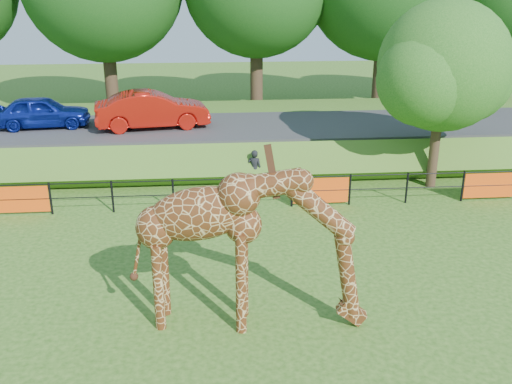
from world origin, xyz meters
The scene contains 9 objects.
ground centered at (0.00, 0.00, 0.00)m, with size 90.00×90.00×0.00m, color #295615.
giraffe centered at (0.04, 1.08, 1.85)m, with size 5.19×0.95×3.70m, color #532911, non-canonical shape.
perimeter_fence centered at (0.00, 8.00, 0.55)m, with size 28.07×0.10×1.10m, color black, non-canonical shape.
embankment centered at (0.00, 15.50, 0.65)m, with size 40.00×9.00×1.30m, color #295615.
road centered at (0.00, 14.00, 1.36)m, with size 40.00×5.00×0.12m, color #313134.
car_blue centered at (-7.73, 14.34, 2.09)m, with size 1.57×3.90×1.33m, color #13269E.
car_red centered at (-3.08, 13.84, 2.19)m, with size 1.63×4.69×1.54m, color red.
visitor centered at (0.88, 9.97, 0.73)m, with size 0.53×0.35×1.47m, color black.
tree_east centered at (7.60, 9.63, 4.28)m, with size 5.40×4.71×6.76m.
Camera 1 is at (-0.76, -9.96, 7.27)m, focal length 40.00 mm.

